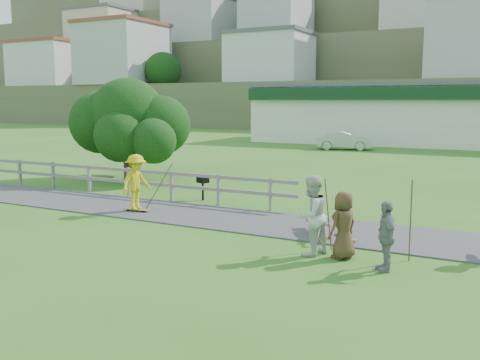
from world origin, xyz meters
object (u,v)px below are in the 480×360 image
(spectator_c, at_px, (343,225))
(bbq, at_px, (203,189))
(skater_rider, at_px, (136,185))
(skater_fallen, at_px, (319,224))
(car_silver, at_px, (344,141))
(tree, at_px, (129,141))
(spectator_b, at_px, (386,236))
(spectator_a, at_px, (311,216))

(spectator_c, bearing_deg, bbq, -100.13)
(skater_rider, xyz_separation_m, spectator_c, (7.53, -1.92, -0.12))
(skater_fallen, height_order, bbq, bbq)
(car_silver, relative_size, bbq, 4.77)
(car_silver, distance_m, tree, 20.01)
(skater_rider, distance_m, spectator_c, 7.77)
(skater_rider, relative_size, tree, 0.33)
(tree, bearing_deg, spectator_b, -31.06)
(skater_fallen, bearing_deg, spectator_c, -89.34)
(bbq, bearing_deg, tree, 169.10)
(skater_fallen, relative_size, bbq, 2.09)
(skater_fallen, distance_m, spectator_c, 2.16)
(spectator_a, distance_m, bbq, 7.72)
(bbq, bearing_deg, skater_fallen, -12.71)
(skater_rider, xyz_separation_m, tree, (-5.05, 5.83, 0.90))
(skater_rider, height_order, tree, tree)
(spectator_b, distance_m, bbq, 9.42)
(skater_fallen, relative_size, spectator_c, 1.14)
(skater_rider, bearing_deg, tree, 47.51)
(skater_rider, distance_m, skater_fallen, 6.36)
(skater_fallen, bearing_deg, spectator_b, -78.10)
(skater_rider, xyz_separation_m, car_silver, (-0.58, 25.30, -0.23))
(skater_rider, bearing_deg, spectator_b, -98.89)
(skater_rider, xyz_separation_m, bbq, (0.79, 2.86, -0.48))
(car_silver, height_order, tree, tree)
(spectator_b, bearing_deg, tree, -149.71)
(skater_rider, height_order, bbq, skater_rider)
(tree, relative_size, bbq, 6.43)
(spectator_b, bearing_deg, bbq, -152.53)
(skater_rider, distance_m, spectator_b, 8.93)
(skater_rider, relative_size, bbq, 2.10)
(spectator_a, bearing_deg, bbq, -109.43)
(spectator_c, distance_m, bbq, 8.27)
(spectator_a, xyz_separation_m, spectator_c, (0.77, 0.08, -0.17))
(spectator_b, relative_size, car_silver, 0.37)
(car_silver, xyz_separation_m, bbq, (1.37, -22.44, -0.25))
(tree, bearing_deg, car_silver, 77.07)
(skater_fallen, xyz_separation_m, spectator_b, (2.27, -2.20, 0.44))
(spectator_b, bearing_deg, skater_rider, -134.17)
(spectator_c, height_order, car_silver, spectator_c)
(spectator_a, bearing_deg, skater_rider, -86.78)
(spectator_b, xyz_separation_m, bbq, (-7.81, 5.25, -0.34))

